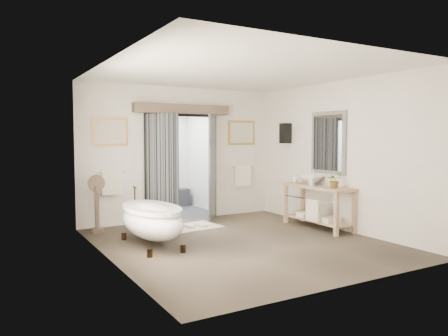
# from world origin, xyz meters

# --- Properties ---
(ground_plane) EXTENTS (5.00, 5.00, 0.00)m
(ground_plane) POSITION_xyz_m (0.00, 0.00, 0.00)
(ground_plane) COLOR brown
(room_shell) EXTENTS (4.52, 5.02, 2.91)m
(room_shell) POSITION_xyz_m (-0.04, -0.12, 1.86)
(room_shell) COLOR silver
(room_shell) RESTS_ON ground_plane
(shower_room) EXTENTS (2.22, 2.01, 2.51)m
(shower_room) POSITION_xyz_m (0.00, 3.99, 0.91)
(shower_room) COLOR #23232A
(shower_room) RESTS_ON ground_plane
(back_wall_dressing) EXTENTS (3.82, 0.73, 2.52)m
(back_wall_dressing) POSITION_xyz_m (0.00, 2.32, 1.56)
(back_wall_dressing) COLOR black
(back_wall_dressing) RESTS_ON ground_plane
(clawfoot_tub) EXTENTS (0.83, 1.86, 0.91)m
(clawfoot_tub) POSITION_xyz_m (-1.41, 0.56, 0.44)
(clawfoot_tub) COLOR black
(clawfoot_tub) RESTS_ON ground_plane
(vanity) EXTENTS (0.57, 1.60, 0.85)m
(vanity) POSITION_xyz_m (1.95, 0.26, 0.51)
(vanity) COLOR tan
(vanity) RESTS_ON ground_plane
(pedestal_mirror) EXTENTS (0.33, 0.21, 1.10)m
(pedestal_mirror) POSITION_xyz_m (-1.94, 2.08, 0.47)
(pedestal_mirror) COLOR brown
(pedestal_mirror) RESTS_ON ground_plane
(rug) EXTENTS (1.29, 0.94, 0.01)m
(rug) POSITION_xyz_m (-0.23, 1.61, 0.01)
(rug) COLOR beige
(rug) RESTS_ON ground_plane
(slippers) EXTENTS (0.43, 0.30, 0.05)m
(slippers) POSITION_xyz_m (-0.14, 1.51, 0.04)
(slippers) COLOR silver
(slippers) RESTS_ON rug
(basin) EXTENTS (0.53, 0.53, 0.17)m
(basin) POSITION_xyz_m (2.03, 0.56, 0.94)
(basin) COLOR white
(basin) RESTS_ON vanity
(plant) EXTENTS (0.30, 0.26, 0.31)m
(plant) POSITION_xyz_m (1.95, -0.19, 1.00)
(plant) COLOR gray
(plant) RESTS_ON vanity
(soap_bottle_a) EXTENTS (0.09, 0.10, 0.18)m
(soap_bottle_a) POSITION_xyz_m (1.84, 0.31, 0.94)
(soap_bottle_a) COLOR gray
(soap_bottle_a) RESTS_ON vanity
(soap_bottle_b) EXTENTS (0.16, 0.16, 0.17)m
(soap_bottle_b) POSITION_xyz_m (1.95, 1.00, 0.93)
(soap_bottle_b) COLOR gray
(soap_bottle_b) RESTS_ON vanity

